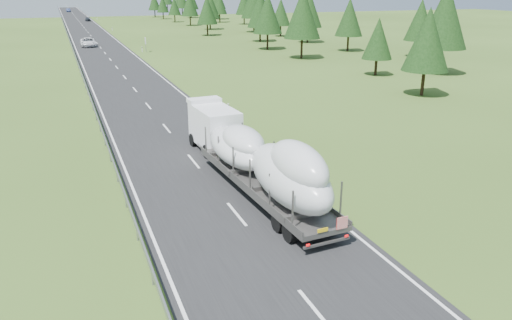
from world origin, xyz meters
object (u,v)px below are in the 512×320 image
object	(u,v)px
boat_truck	(254,154)
distant_van	(88,42)
highway_sign	(145,42)
distant_car_blue	(68,10)
distant_car_dark	(88,19)

from	to	relation	value
boat_truck	distant_van	bearing A→B (deg)	92.95
highway_sign	distant_car_blue	world-z (taller)	highway_sign
distant_car_blue	distant_van	bearing A→B (deg)	-94.33
distant_car_dark	boat_truck	bearing A→B (deg)	-91.79
distant_van	highway_sign	bearing A→B (deg)	-53.33
highway_sign	boat_truck	size ratio (longest dim) A/B	0.14
distant_van	distant_car_blue	world-z (taller)	distant_van
distant_car_dark	highway_sign	bearing A→B (deg)	-88.87
boat_truck	distant_car_blue	world-z (taller)	boat_truck
highway_sign	distant_car_dark	bearing A→B (deg)	92.62
highway_sign	distant_van	xyz separation A→B (m)	(-9.27, 12.74, -0.94)
highway_sign	boat_truck	world-z (taller)	boat_truck
distant_car_dark	distant_car_blue	size ratio (longest dim) A/B	0.85
boat_truck	distant_car_dark	xyz separation A→B (m)	(0.84, 161.05, -1.54)
distant_van	distant_car_dark	xyz separation A→B (m)	(5.01, 80.20, -0.18)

